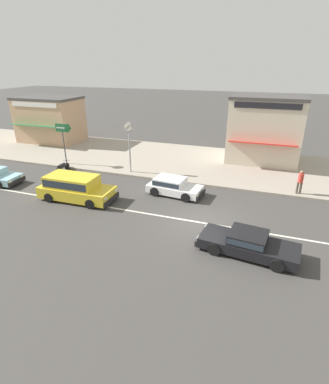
# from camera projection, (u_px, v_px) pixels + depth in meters

# --- Properties ---
(ground_plane) EXTENTS (160.00, 160.00, 0.00)m
(ground_plane) POSITION_uv_depth(u_px,v_px,m) (202.00, 223.00, 16.22)
(ground_plane) COLOR #423F3D
(lane_centre_stripe) EXTENTS (50.40, 0.14, 0.01)m
(lane_centre_stripe) POSITION_uv_depth(u_px,v_px,m) (202.00, 223.00, 16.22)
(lane_centre_stripe) COLOR silver
(lane_centre_stripe) RESTS_ON ground
(kerb_strip) EXTENTS (68.00, 10.00, 0.15)m
(kerb_strip) POSITION_uv_depth(u_px,v_px,m) (229.00, 165.00, 24.95)
(kerb_strip) COLOR #9E9384
(kerb_strip) RESTS_ON ground
(minivan_yellow_1) EXTENTS (4.82, 2.09, 1.56)m
(minivan_yellow_1) POSITION_uv_depth(u_px,v_px,m) (75.00, 187.00, 18.68)
(minivan_yellow_1) COLOR yellow
(minivan_yellow_1) RESTS_ON ground
(sedan_black_4) EXTENTS (4.61, 2.13, 1.06)m
(sedan_black_4) POSITION_uv_depth(u_px,v_px,m) (248.00, 243.00, 13.45)
(sedan_black_4) COLOR black
(sedan_black_4) RESTS_ON ground
(hatchback_white_5) EXTENTS (3.73, 2.01, 1.10)m
(hatchback_white_5) POSITION_uv_depth(u_px,v_px,m) (173.00, 186.00, 19.51)
(hatchback_white_5) COLOR white
(hatchback_white_5) RESTS_ON ground
(motorcycle_0) EXTENTS (0.56, 1.99, 0.80)m
(motorcycle_0) POSITION_uv_depth(u_px,v_px,m) (62.00, 167.00, 23.46)
(motorcycle_0) COLOR black
(motorcycle_0) RESTS_ON ground
(street_clock) EXTENTS (0.65, 0.22, 3.81)m
(street_clock) POSITION_uv_depth(u_px,v_px,m) (129.00, 136.00, 22.20)
(street_clock) COLOR #9E9EA3
(street_clock) RESTS_ON kerb_strip
(arrow_signboard) EXTENTS (1.50, 0.71, 3.36)m
(arrow_signboard) POSITION_uv_depth(u_px,v_px,m) (67.00, 130.00, 23.91)
(arrow_signboard) COLOR #4C4C51
(arrow_signboard) RESTS_ON kerb_strip
(pedestrian_near_clock) EXTENTS (0.34, 0.34, 1.57)m
(pedestrian_near_clock) POSITION_uv_depth(u_px,v_px,m) (300.00, 180.00, 19.11)
(pedestrian_near_clock) COLOR #4C4238
(pedestrian_near_clock) RESTS_ON kerb_strip
(shopfront_corner_warung) EXTENTS (6.37, 4.87, 4.58)m
(shopfront_corner_warung) POSITION_uv_depth(u_px,v_px,m) (50.00, 119.00, 31.52)
(shopfront_corner_warung) COLOR tan
(shopfront_corner_warung) RESTS_ON kerb_strip
(shopfront_mid_block) EXTENTS (5.82, 5.34, 5.40)m
(shopfront_mid_block) POSITION_uv_depth(u_px,v_px,m) (265.00, 129.00, 25.07)
(shopfront_mid_block) COLOR beige
(shopfront_mid_block) RESTS_ON kerb_strip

